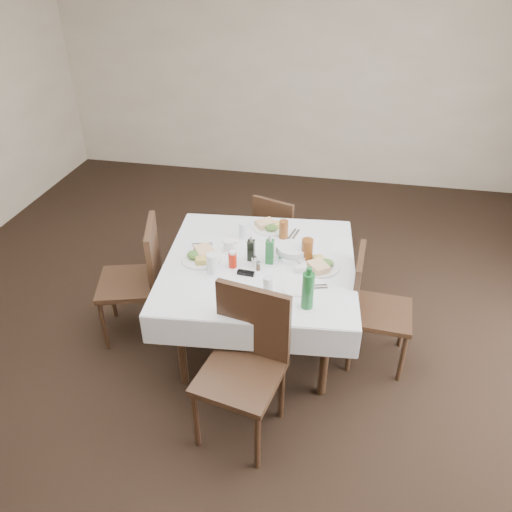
# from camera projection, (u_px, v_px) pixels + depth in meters

# --- Properties ---
(ground_plane) EXTENTS (7.00, 7.00, 0.00)m
(ground_plane) POSITION_uv_depth(u_px,v_px,m) (229.00, 352.00, 3.93)
(ground_plane) COLOR black
(room_shell) EXTENTS (6.04, 7.04, 2.80)m
(room_shell) POSITION_uv_depth(u_px,v_px,m) (220.00, 143.00, 3.00)
(room_shell) COLOR #BEA991
(room_shell) RESTS_ON ground
(dining_table) EXTENTS (1.50, 1.50, 0.76)m
(dining_table) POSITION_uv_depth(u_px,v_px,m) (259.00, 271.00, 3.67)
(dining_table) COLOR black
(dining_table) RESTS_ON ground
(chair_north) EXTENTS (0.50, 0.50, 0.84)m
(chair_north) POSITION_uv_depth(u_px,v_px,m) (277.00, 231.00, 4.57)
(chair_north) COLOR black
(chair_north) RESTS_ON ground
(chair_south) EXTENTS (0.57, 0.57, 1.02)m
(chair_south) POSITION_uv_depth(u_px,v_px,m) (246.00, 356.00, 3.08)
(chair_south) COLOR black
(chair_south) RESTS_ON ground
(chair_east) EXTENTS (0.46, 0.46, 0.92)m
(chair_east) POSITION_uv_depth(u_px,v_px,m) (370.00, 302.00, 3.62)
(chair_east) COLOR black
(chair_east) RESTS_ON ground
(chair_west) EXTENTS (0.58, 0.58, 0.99)m
(chair_west) POSITION_uv_depth(u_px,v_px,m) (140.00, 274.00, 3.85)
(chair_west) COLOR black
(chair_west) RESTS_ON ground
(meal_north) EXTENTS (0.27, 0.27, 0.06)m
(meal_north) POSITION_uv_depth(u_px,v_px,m) (270.00, 226.00, 4.03)
(meal_north) COLOR white
(meal_north) RESTS_ON dining_table
(meal_south) EXTENTS (0.26, 0.26, 0.06)m
(meal_south) POSITION_uv_depth(u_px,v_px,m) (252.00, 303.00, 3.19)
(meal_south) COLOR white
(meal_south) RESTS_ON dining_table
(meal_east) EXTENTS (0.28, 0.28, 0.06)m
(meal_east) POSITION_uv_depth(u_px,v_px,m) (320.00, 265.00, 3.55)
(meal_east) COLOR white
(meal_east) RESTS_ON dining_table
(meal_west) EXTENTS (0.30, 0.30, 0.06)m
(meal_west) POSITION_uv_depth(u_px,v_px,m) (201.00, 256.00, 3.65)
(meal_west) COLOR white
(meal_west) RESTS_ON dining_table
(side_plate_a) EXTENTS (0.14, 0.14, 0.01)m
(side_plate_a) POSITION_uv_depth(u_px,v_px,m) (231.00, 240.00, 3.88)
(side_plate_a) COLOR white
(side_plate_a) RESTS_ON dining_table
(side_plate_b) EXTENTS (0.18, 0.18, 0.01)m
(side_plate_b) POSITION_uv_depth(u_px,v_px,m) (296.00, 288.00, 3.35)
(side_plate_b) COLOR white
(side_plate_b) RESTS_ON dining_table
(water_n) EXTENTS (0.07, 0.07, 0.13)m
(water_n) POSITION_uv_depth(u_px,v_px,m) (243.00, 230.00, 3.89)
(water_n) COLOR silver
(water_n) RESTS_ON dining_table
(water_s) EXTENTS (0.07, 0.07, 0.12)m
(water_s) POSITION_uv_depth(u_px,v_px,m) (268.00, 285.00, 3.29)
(water_s) COLOR silver
(water_s) RESTS_ON dining_table
(water_e) EXTENTS (0.08, 0.08, 0.15)m
(water_e) POSITION_uv_depth(u_px,v_px,m) (306.00, 248.00, 3.66)
(water_e) COLOR silver
(water_e) RESTS_ON dining_table
(water_w) EXTENTS (0.08, 0.08, 0.15)m
(water_w) POSITION_uv_depth(u_px,v_px,m) (212.00, 263.00, 3.48)
(water_w) COLOR silver
(water_w) RESTS_ON dining_table
(iced_tea_a) EXTENTS (0.07, 0.07, 0.15)m
(iced_tea_a) POSITION_uv_depth(u_px,v_px,m) (284.00, 229.00, 3.88)
(iced_tea_a) COLOR brown
(iced_tea_a) RESTS_ON dining_table
(iced_tea_b) EXTENTS (0.08, 0.08, 0.17)m
(iced_tea_b) POSITION_uv_depth(u_px,v_px,m) (307.00, 250.00, 3.61)
(iced_tea_b) COLOR brown
(iced_tea_b) RESTS_ON dining_table
(bread_basket) EXTENTS (0.25, 0.25, 0.08)m
(bread_basket) POSITION_uv_depth(u_px,v_px,m) (292.00, 252.00, 3.68)
(bread_basket) COLOR silver
(bread_basket) RESTS_ON dining_table
(oil_cruet_dark) EXTENTS (0.05, 0.05, 0.21)m
(oil_cruet_dark) POSITION_uv_depth(u_px,v_px,m) (251.00, 249.00, 3.61)
(oil_cruet_dark) COLOR black
(oil_cruet_dark) RESTS_ON dining_table
(oil_cruet_green) EXTENTS (0.06, 0.06, 0.24)m
(oil_cruet_green) POSITION_uv_depth(u_px,v_px,m) (270.00, 251.00, 3.57)
(oil_cruet_green) COLOR #1C602A
(oil_cruet_green) RESTS_ON dining_table
(ketchup_bottle) EXTENTS (0.06, 0.06, 0.13)m
(ketchup_bottle) POSITION_uv_depth(u_px,v_px,m) (233.00, 260.00, 3.55)
(ketchup_bottle) COLOR #B21B09
(ketchup_bottle) RESTS_ON dining_table
(salt_shaker) EXTENTS (0.04, 0.04, 0.08)m
(salt_shaker) POSITION_uv_depth(u_px,v_px,m) (254.00, 262.00, 3.56)
(salt_shaker) COLOR white
(salt_shaker) RESTS_ON dining_table
(pepper_shaker) EXTENTS (0.03, 0.03, 0.07)m
(pepper_shaker) POSITION_uv_depth(u_px,v_px,m) (258.00, 266.00, 3.53)
(pepper_shaker) COLOR #453523
(pepper_shaker) RESTS_ON dining_table
(coffee_mug) EXTENTS (0.12, 0.12, 0.09)m
(coffee_mug) POSITION_uv_depth(u_px,v_px,m) (229.00, 246.00, 3.74)
(coffee_mug) COLOR white
(coffee_mug) RESTS_ON dining_table
(sunglasses) EXTENTS (0.12, 0.05, 0.03)m
(sunglasses) POSITION_uv_depth(u_px,v_px,m) (246.00, 273.00, 3.49)
(sunglasses) COLOR black
(sunglasses) RESTS_ON dining_table
(green_bottle) EXTENTS (0.08, 0.08, 0.30)m
(green_bottle) POSITION_uv_depth(u_px,v_px,m) (308.00, 290.00, 3.12)
(green_bottle) COLOR #1C602A
(green_bottle) RESTS_ON dining_table
(sugar_caddy) EXTENTS (0.10, 0.07, 0.04)m
(sugar_caddy) POSITION_uv_depth(u_px,v_px,m) (301.00, 269.00, 3.51)
(sugar_caddy) COLOR white
(sugar_caddy) RESTS_ON dining_table
(cutlery_n) EXTENTS (0.09, 0.20, 0.01)m
(cutlery_n) POSITION_uv_depth(u_px,v_px,m) (294.00, 235.00, 3.95)
(cutlery_n) COLOR silver
(cutlery_n) RESTS_ON dining_table
(cutlery_s) EXTENTS (0.09, 0.20, 0.01)m
(cutlery_s) POSITION_uv_depth(u_px,v_px,m) (223.00, 296.00, 3.28)
(cutlery_s) COLOR silver
(cutlery_s) RESTS_ON dining_table
(cutlery_e) EXTENTS (0.21, 0.11, 0.01)m
(cutlery_e) POSITION_uv_depth(u_px,v_px,m) (312.00, 287.00, 3.36)
(cutlery_e) COLOR silver
(cutlery_e) RESTS_ON dining_table
(cutlery_w) EXTENTS (0.16, 0.08, 0.01)m
(cutlery_w) POSITION_uv_depth(u_px,v_px,m) (202.00, 244.00, 3.83)
(cutlery_w) COLOR silver
(cutlery_w) RESTS_ON dining_table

